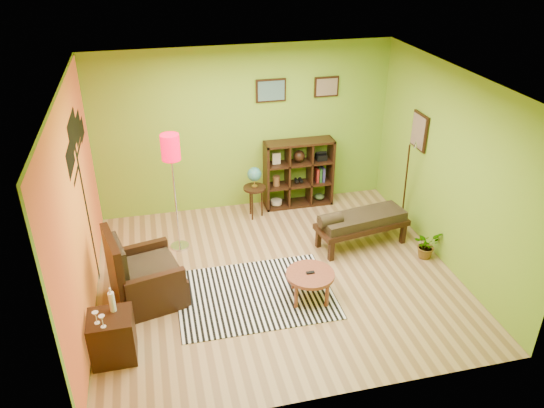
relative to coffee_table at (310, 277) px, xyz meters
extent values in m
plane|color=tan|center=(-0.32, 0.58, -0.34)|extent=(5.00, 5.00, 0.00)
cube|color=#76A527|center=(-0.32, 2.83, 1.06)|extent=(5.00, 0.04, 2.80)
cube|color=#76A527|center=(-0.32, -1.67, 1.06)|extent=(5.00, 0.04, 2.80)
cube|color=#76A527|center=(-2.82, 0.58, 1.06)|extent=(0.04, 4.50, 2.80)
cube|color=#76A527|center=(2.18, 0.58, 1.06)|extent=(0.04, 4.50, 2.80)
cube|color=white|center=(-0.32, 0.58, 2.46)|extent=(5.00, 4.50, 0.04)
cube|color=orange|center=(-2.80, 0.58, 1.06)|extent=(0.01, 4.45, 2.75)
cube|color=black|center=(-2.78, 1.13, 0.71)|extent=(0.01, 0.14, 2.10)
cube|color=black|center=(-2.78, 0.63, 1.71)|extent=(0.01, 0.65, 0.32)
cube|color=black|center=(-2.78, 1.18, 1.84)|extent=(0.01, 0.85, 0.40)
cube|color=black|center=(-2.78, 1.68, 1.71)|extent=(0.01, 0.70, 0.32)
cube|color=black|center=(-2.78, 2.03, 1.56)|extent=(0.01, 0.50, 0.26)
cube|color=black|center=(0.13, 2.80, 1.71)|extent=(0.50, 0.03, 0.38)
cube|color=slate|center=(0.13, 2.78, 1.71)|extent=(0.44, 0.01, 0.32)
cube|color=black|center=(1.08, 2.80, 1.71)|extent=(0.42, 0.03, 0.34)
cube|color=#8F765E|center=(1.08, 2.78, 1.71)|extent=(0.36, 0.01, 0.28)
cube|color=black|center=(2.15, 1.48, 1.31)|extent=(0.03, 0.44, 0.56)
cube|color=#8F765E|center=(2.13, 1.48, 1.31)|extent=(0.01, 0.38, 0.50)
cylinder|color=black|center=(2.03, 1.48, 0.44)|extent=(0.23, 0.34, 1.46)
cone|color=silver|center=(2.03, 1.33, 1.18)|extent=(0.08, 0.09, 0.16)
cube|color=white|center=(-0.70, 0.22, -0.33)|extent=(2.11, 1.53, 0.01)
cylinder|color=brown|center=(0.00, 0.00, 0.03)|extent=(0.64, 0.64, 0.05)
cylinder|color=brown|center=(0.24, 0.16, -0.17)|extent=(0.05, 0.05, 0.35)
cylinder|color=brown|center=(-0.16, 0.24, -0.17)|extent=(0.05, 0.05, 0.35)
cylinder|color=brown|center=(0.16, -0.24, -0.17)|extent=(0.05, 0.05, 0.35)
cylinder|color=brown|center=(-0.24, -0.16, -0.17)|extent=(0.05, 0.05, 0.35)
cube|color=black|center=(0.00, 0.00, 0.06)|extent=(0.11, 0.05, 0.02)
cube|color=black|center=(-2.07, 0.49, -0.15)|extent=(1.01, 1.00, 0.39)
cube|color=black|center=(-2.47, 0.40, 0.19)|extent=(0.28, 0.83, 1.06)
cube|color=black|center=(-1.98, 0.10, -0.03)|extent=(0.77, 0.27, 0.62)
cube|color=black|center=(-2.16, 0.87, -0.03)|extent=(0.77, 0.27, 0.62)
cube|color=#DDB66E|center=(-2.05, 0.50, 0.11)|extent=(0.80, 0.79, 0.13)
cube|color=#DDB66E|center=(-2.39, 0.41, 0.38)|extent=(0.22, 0.62, 0.48)
cube|color=black|center=(-2.52, -0.53, -0.05)|extent=(0.50, 0.45, 0.59)
cylinder|color=white|center=(-2.47, -0.43, 0.37)|extent=(0.07, 0.07, 0.25)
cylinder|color=white|center=(-2.47, -0.43, 0.53)|extent=(0.02, 0.02, 0.07)
cylinder|color=white|center=(-2.64, -0.61, 0.25)|extent=(0.06, 0.06, 0.01)
cylinder|color=white|center=(-2.64, -0.61, 0.30)|extent=(0.01, 0.01, 0.09)
cone|color=white|center=(-2.64, -0.61, 0.37)|extent=(0.07, 0.07, 0.06)
cylinder|color=white|center=(-2.57, -0.69, 0.25)|extent=(0.06, 0.06, 0.01)
cylinder|color=white|center=(-2.57, -0.69, 0.30)|extent=(0.01, 0.01, 0.09)
cone|color=white|center=(-2.57, -0.69, 0.37)|extent=(0.07, 0.07, 0.06)
cylinder|color=silver|center=(-1.59, 1.67, -0.32)|extent=(0.28, 0.28, 0.03)
cylinder|color=silver|center=(-1.59, 1.67, 0.52)|extent=(0.03, 0.03, 1.72)
cylinder|color=#FF0023|center=(-1.59, 1.67, 1.33)|extent=(0.27, 0.27, 0.38)
cylinder|color=black|center=(-0.26, 2.34, 0.20)|extent=(0.38, 0.38, 0.04)
cylinder|color=black|center=(-0.13, 2.34, -0.08)|extent=(0.03, 0.03, 0.53)
cylinder|color=black|center=(-0.31, 2.45, -0.08)|extent=(0.03, 0.03, 0.53)
cylinder|color=black|center=(-0.32, 2.24, -0.08)|extent=(0.03, 0.03, 0.53)
cylinder|color=gold|center=(-0.26, 2.34, 0.24)|extent=(0.09, 0.09, 0.02)
cylinder|color=gold|center=(-0.26, 2.34, 0.30)|extent=(0.02, 0.02, 0.09)
sphere|color=#1E6499|center=(-0.26, 2.34, 0.46)|extent=(0.23, 0.23, 0.23)
cube|color=black|center=(0.00, 2.61, 0.26)|extent=(0.04, 0.35, 1.20)
cube|color=black|center=(1.16, 2.61, 0.26)|extent=(0.04, 0.35, 1.20)
cube|color=black|center=(0.58, 2.61, -0.32)|extent=(1.20, 0.35, 0.04)
cube|color=black|center=(0.58, 2.61, 0.84)|extent=(1.20, 0.35, 0.04)
cube|color=black|center=(0.38, 2.61, 0.26)|extent=(0.03, 0.33, 1.12)
cube|color=black|center=(0.78, 2.61, 0.26)|extent=(0.03, 0.33, 1.12)
cube|color=black|center=(0.58, 2.61, 0.06)|extent=(1.12, 0.33, 0.03)
cube|color=black|center=(0.58, 2.61, 0.46)|extent=(1.12, 0.33, 0.03)
cylinder|color=tan|center=(0.18, 2.61, -0.25)|extent=(0.20, 0.20, 0.07)
sphere|color=black|center=(0.58, 2.61, 0.59)|extent=(0.20, 0.20, 0.20)
cube|color=black|center=(0.98, 2.61, 0.53)|extent=(0.18, 0.15, 0.10)
cylinder|color=black|center=(0.54, 2.61, 0.13)|extent=(0.06, 0.12, 0.06)
cylinder|color=black|center=(0.62, 2.61, 0.13)|extent=(0.06, 0.12, 0.06)
ellipsoid|color=#384C26|center=(0.98, 2.61, -0.24)|extent=(0.18, 0.18, 0.09)
cylinder|color=brown|center=(0.18, 2.61, 0.16)|extent=(0.12, 0.12, 0.18)
cube|color=tan|center=(0.18, 2.61, 0.58)|extent=(0.14, 0.03, 0.20)
cube|color=maroon|center=(0.91, 2.61, 0.20)|extent=(0.04, 0.18, 0.26)
cube|color=#1E4C1E|center=(0.97, 2.61, 0.20)|extent=(0.04, 0.18, 0.26)
cube|color=navy|center=(1.02, 2.61, 0.20)|extent=(0.04, 0.18, 0.26)
cube|color=black|center=(1.17, 1.08, 0.02)|extent=(1.50, 0.74, 0.08)
cube|color=#DDB66E|center=(1.17, 1.08, 0.13)|extent=(1.39, 0.66, 0.14)
cylinder|color=#DDB66E|center=(0.61, 0.99, 0.23)|extent=(0.38, 0.24, 0.18)
cube|color=black|center=(1.76, 1.39, -0.18)|extent=(0.08, 0.08, 0.32)
cube|color=black|center=(0.50, 1.18, -0.18)|extent=(0.08, 0.08, 0.32)
cube|color=black|center=(1.83, 0.98, -0.18)|extent=(0.08, 0.08, 0.32)
cube|color=black|center=(0.57, 0.78, -0.18)|extent=(0.08, 0.08, 0.32)
imported|color=#26661E|center=(1.98, 0.54, -0.18)|extent=(0.52, 0.54, 0.33)
camera|label=1|loc=(-1.82, -5.43, 4.14)|focal=35.00mm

